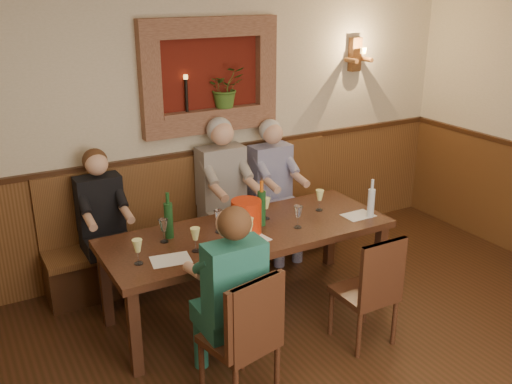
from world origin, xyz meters
TOP-DOWN VIEW (x-y plane):
  - room_shell at (0.00, 0.00)m, footprint 6.04×6.04m
  - wainscoting at (0.00, -0.00)m, footprint 6.02×6.02m
  - wall_niche at (0.24, 2.94)m, footprint 1.36×0.30m
  - wall_sconce at (1.90, 2.93)m, footprint 0.25×0.20m
  - dining_table at (0.00, 1.85)m, footprint 2.40×0.90m
  - bench at (0.00, 2.79)m, footprint 3.00×0.45m
  - chair_near_left at (-0.57, 0.91)m, footprint 0.50×0.50m
  - chair_near_right at (0.57, 1.01)m, footprint 0.41×0.41m
  - person_bench_left at (-0.97, 2.69)m, footprint 0.39×0.48m
  - person_bench_mid at (0.21, 2.69)m, footprint 0.45×0.55m
  - person_bench_right at (0.76, 2.69)m, footprint 0.41×0.51m
  - person_chair_front at (-0.58, 1.07)m, footprint 0.40×0.49m
  - spittoon_bucket at (-0.04, 1.81)m, footprint 0.25×0.25m
  - wine_bottle_green_a at (0.15, 1.89)m, footprint 0.08×0.08m
  - wine_bottle_green_b at (-0.62, 2.03)m, footprint 0.08×0.08m
  - water_bottle at (1.06, 1.58)m, footprint 0.07×0.07m
  - tasting_sheet_a at (-0.76, 1.66)m, footprint 0.32×0.25m
  - tasting_sheet_b at (-0.10, 1.68)m, footprint 0.34×0.27m
  - tasting_sheet_c at (0.99, 1.65)m, footprint 0.27×0.19m
  - tasting_sheet_d at (-0.37, 1.57)m, footprint 0.35×0.27m
  - wine_glass_0 at (-0.54, 1.70)m, footprint 0.08×0.08m
  - wine_glass_1 at (-0.15, 1.58)m, footprint 0.08×0.08m
  - wine_glass_2 at (-0.98, 1.71)m, footprint 0.08×0.08m
  - wine_glass_3 at (-0.23, 1.93)m, footprint 0.08×0.08m
  - wine_glass_4 at (-0.09, 1.67)m, footprint 0.08×0.08m
  - wine_glass_5 at (0.76, 1.92)m, footprint 0.08×0.08m
  - wine_glass_6 at (-0.69, 1.97)m, footprint 0.08×0.08m
  - wine_glass_7 at (0.38, 1.69)m, footprint 0.08×0.08m
  - wine_glass_8 at (0.25, 1.99)m, footprint 0.08×0.08m

SIDE VIEW (x-z plane):
  - chair_near_right at x=0.57m, z-range -0.19..0.73m
  - chair_near_left at x=-0.57m, z-range -0.20..0.76m
  - bench at x=0.00m, z-range -0.23..0.88m
  - person_bench_left at x=-0.97m, z-range -0.12..1.23m
  - person_chair_front at x=-0.58m, z-range -0.12..1.25m
  - person_bench_right at x=0.76m, z-range -0.12..1.28m
  - wainscoting at x=0.00m, z-range 0.01..1.16m
  - person_bench_mid at x=0.21m, z-range -0.13..1.36m
  - dining_table at x=0.00m, z-range 0.30..1.05m
  - tasting_sheet_a at x=-0.76m, z-range 0.75..0.75m
  - tasting_sheet_b at x=-0.10m, z-range 0.75..0.75m
  - tasting_sheet_c at x=0.99m, z-range 0.75..0.75m
  - tasting_sheet_d at x=-0.37m, z-range 0.75..0.75m
  - wine_glass_0 at x=-0.54m, z-range 0.75..0.94m
  - wine_glass_1 at x=-0.15m, z-range 0.75..0.94m
  - wine_glass_2 at x=-0.98m, z-range 0.75..0.94m
  - wine_glass_3 at x=-0.23m, z-range 0.75..0.94m
  - wine_glass_4 at x=-0.09m, z-range 0.75..0.94m
  - wine_glass_5 at x=0.76m, z-range 0.75..0.94m
  - wine_glass_6 at x=-0.69m, z-range 0.75..0.94m
  - wine_glass_7 at x=0.38m, z-range 0.75..0.94m
  - wine_glass_8 at x=0.25m, z-range 0.75..0.94m
  - water_bottle at x=1.06m, z-range 0.72..1.06m
  - spittoon_bucket at x=-0.04m, z-range 0.75..1.03m
  - wine_bottle_green_b at x=-0.62m, z-range 0.71..1.10m
  - wine_bottle_green_a at x=0.15m, z-range 0.71..1.10m
  - wall_niche at x=0.24m, z-range 1.28..2.34m
  - room_shell at x=0.00m, z-range 0.48..3.30m
  - wall_sconce at x=1.90m, z-range 1.77..2.12m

